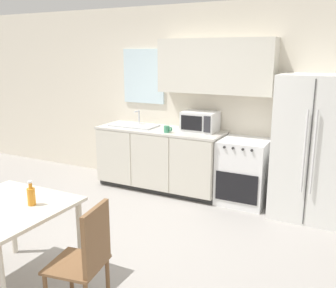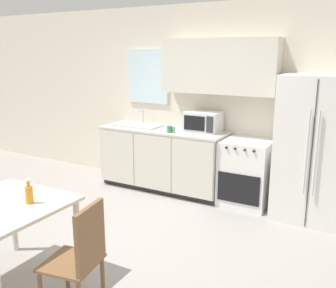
% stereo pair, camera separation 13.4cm
% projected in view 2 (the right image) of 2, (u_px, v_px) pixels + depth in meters
% --- Properties ---
extents(ground_plane, '(12.00, 12.00, 0.00)m').
position_uv_depth(ground_plane, '(120.00, 246.00, 4.02)').
color(ground_plane, gray).
extents(wall_back, '(12.00, 0.38, 2.70)m').
position_uv_depth(wall_back, '(205.00, 94.00, 5.44)').
color(wall_back, beige).
rests_on(wall_back, ground_plane).
extents(kitchen_counter, '(1.91, 0.67, 0.93)m').
position_uv_depth(kitchen_counter, '(163.00, 159.00, 5.63)').
color(kitchen_counter, '#333333').
rests_on(kitchen_counter, ground_plane).
extents(oven_range, '(0.64, 0.63, 0.89)m').
position_uv_depth(oven_range, '(246.00, 173.00, 5.05)').
color(oven_range, white).
rests_on(oven_range, ground_plane).
extents(refrigerator, '(0.89, 0.74, 1.77)m').
position_uv_depth(refrigerator, '(316.00, 149.00, 4.51)').
color(refrigerator, silver).
rests_on(refrigerator, ground_plane).
extents(kitchen_sink, '(0.71, 0.38, 0.23)m').
position_uv_depth(kitchen_sink, '(138.00, 125.00, 5.74)').
color(kitchen_sink, '#B7BABC').
rests_on(kitchen_sink, kitchen_counter).
extents(microwave, '(0.48, 0.37, 0.28)m').
position_uv_depth(microwave, '(203.00, 122.00, 5.31)').
color(microwave, silver).
rests_on(microwave, kitchen_counter).
extents(coffee_mug, '(0.12, 0.08, 0.10)m').
position_uv_depth(coffee_mug, '(170.00, 129.00, 5.24)').
color(coffee_mug, '#3F8C66').
rests_on(coffee_mug, kitchen_counter).
extents(dining_table, '(1.00, 0.97, 0.76)m').
position_uv_depth(dining_table, '(3.00, 215.00, 3.22)').
color(dining_table, beige).
rests_on(dining_table, ground_plane).
extents(dining_chair_side, '(0.46, 0.46, 0.93)m').
position_uv_depth(dining_chair_side, '(82.00, 253.00, 2.83)').
color(dining_chair_side, brown).
rests_on(dining_chair_side, ground_plane).
extents(drink_bottle, '(0.07, 0.07, 0.22)m').
position_uv_depth(drink_bottle, '(29.00, 194.00, 3.19)').
color(drink_bottle, orange).
rests_on(drink_bottle, dining_table).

